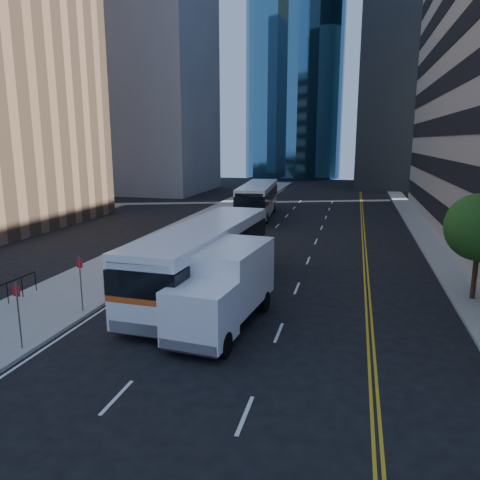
% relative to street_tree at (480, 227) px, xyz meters
% --- Properties ---
extents(ground, '(160.00, 160.00, 0.00)m').
position_rel_street_tree_xyz_m(ground, '(-9.00, -8.00, -3.64)').
color(ground, black).
rests_on(ground, ground).
extents(sidewalk_west, '(5.00, 90.00, 0.15)m').
position_rel_street_tree_xyz_m(sidewalk_west, '(-19.50, 17.00, -3.57)').
color(sidewalk_west, gray).
rests_on(sidewalk_west, ground).
extents(sidewalk_east, '(2.00, 90.00, 0.15)m').
position_rel_street_tree_xyz_m(sidewalk_east, '(-0.00, 17.00, -3.57)').
color(sidewalk_east, gray).
rests_on(sidewalk_east, ground).
extents(midrise_west, '(18.00, 18.00, 35.00)m').
position_rel_street_tree_xyz_m(midrise_west, '(-37.00, 44.00, 13.86)').
color(midrise_west, gray).
rests_on(midrise_west, ground).
extents(street_tree, '(3.20, 3.20, 5.10)m').
position_rel_street_tree_xyz_m(street_tree, '(0.00, 0.00, 0.00)').
color(street_tree, '#332114').
rests_on(street_tree, sidewalk_east).
extents(bus_front, '(3.71, 13.64, 3.48)m').
position_rel_street_tree_xyz_m(bus_front, '(-13.00, -1.73, -1.74)').
color(bus_front, white).
rests_on(bus_front, ground).
extents(bus_rear, '(3.84, 13.13, 3.34)m').
position_rel_street_tree_xyz_m(bus_rear, '(-15.31, 22.82, -1.82)').
color(bus_rear, silver).
rests_on(bus_rear, ground).
extents(box_truck, '(3.06, 7.03, 3.26)m').
position_rel_street_tree_xyz_m(box_truck, '(-10.80, -5.84, -1.92)').
color(box_truck, white).
rests_on(box_truck, ground).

